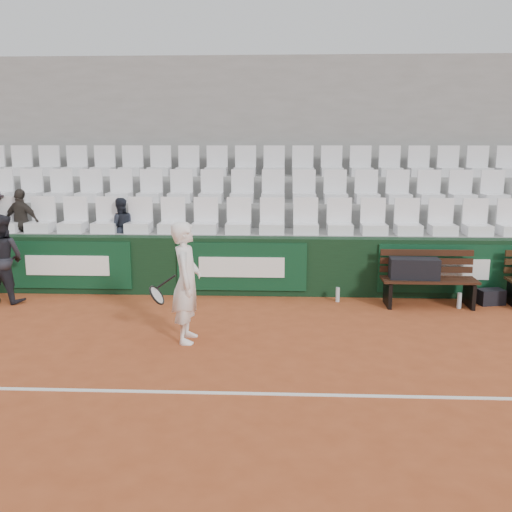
{
  "coord_description": "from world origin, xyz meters",
  "views": [
    {
      "loc": [
        0.48,
        -5.59,
        2.62
      ],
      "look_at": [
        0.11,
        2.4,
        1.0
      ],
      "focal_mm": 40.0,
      "sensor_mm": 36.0,
      "label": 1
    }
  ],
  "objects_px": {
    "water_bottle_near": "(338,295)",
    "tennis_player": "(186,282)",
    "ball_kid": "(3,258)",
    "spectator_b": "(20,198)",
    "sports_bag_ground": "(491,297)",
    "spectator_c": "(119,202)",
    "sports_bag_left": "(414,268)",
    "bench_left": "(428,292)",
    "water_bottle_far": "(459,301)"
  },
  "relations": [
    {
      "from": "water_bottle_far",
      "to": "spectator_c",
      "type": "height_order",
      "value": "spectator_c"
    },
    {
      "from": "sports_bag_left",
      "to": "ball_kid",
      "type": "relative_size",
      "value": 0.53
    },
    {
      "from": "bench_left",
      "to": "water_bottle_far",
      "type": "xyz_separation_m",
      "value": [
        0.46,
        -0.11,
        -0.1
      ]
    },
    {
      "from": "tennis_player",
      "to": "ball_kid",
      "type": "relative_size",
      "value": 1.1
    },
    {
      "from": "ball_kid",
      "to": "spectator_b",
      "type": "height_order",
      "value": "spectator_b"
    },
    {
      "from": "water_bottle_near",
      "to": "spectator_c",
      "type": "xyz_separation_m",
      "value": [
        -3.86,
        0.92,
        1.41
      ]
    },
    {
      "from": "tennis_player",
      "to": "spectator_b",
      "type": "xyz_separation_m",
      "value": [
        -3.49,
        2.9,
        0.81
      ]
    },
    {
      "from": "bench_left",
      "to": "spectator_b",
      "type": "height_order",
      "value": "spectator_b"
    },
    {
      "from": "sports_bag_ground",
      "to": "water_bottle_far",
      "type": "relative_size",
      "value": 1.63
    },
    {
      "from": "ball_kid",
      "to": "water_bottle_near",
      "type": "bearing_deg",
      "value": -164.4
    },
    {
      "from": "ball_kid",
      "to": "spectator_b",
      "type": "xyz_separation_m",
      "value": [
        -0.17,
        1.16,
        0.88
      ]
    },
    {
      "from": "bench_left",
      "to": "sports_bag_left",
      "type": "relative_size",
      "value": 1.95
    },
    {
      "from": "water_bottle_near",
      "to": "water_bottle_far",
      "type": "bearing_deg",
      "value": -8.79
    },
    {
      "from": "sports_bag_left",
      "to": "spectator_c",
      "type": "xyz_separation_m",
      "value": [
        -5.05,
        1.08,
        0.92
      ]
    },
    {
      "from": "tennis_player",
      "to": "ball_kid",
      "type": "bearing_deg",
      "value": 152.44
    },
    {
      "from": "water_bottle_near",
      "to": "tennis_player",
      "type": "bearing_deg",
      "value": -137.79
    },
    {
      "from": "bench_left",
      "to": "tennis_player",
      "type": "height_order",
      "value": "tennis_player"
    },
    {
      "from": "sports_bag_left",
      "to": "sports_bag_ground",
      "type": "xyz_separation_m",
      "value": [
        1.29,
        0.13,
        -0.49
      ]
    },
    {
      "from": "sports_bag_ground",
      "to": "ball_kid",
      "type": "distance_m",
      "value": 8.01
    },
    {
      "from": "water_bottle_far",
      "to": "spectator_c",
      "type": "bearing_deg",
      "value": 168.1
    },
    {
      "from": "tennis_player",
      "to": "spectator_b",
      "type": "distance_m",
      "value": 4.61
    },
    {
      "from": "spectator_c",
      "to": "water_bottle_near",
      "type": "bearing_deg",
      "value": 145.87
    },
    {
      "from": "spectator_b",
      "to": "sports_bag_left",
      "type": "bearing_deg",
      "value": -175.23
    },
    {
      "from": "bench_left",
      "to": "spectator_b",
      "type": "bearing_deg",
      "value": 171.19
    },
    {
      "from": "sports_bag_left",
      "to": "spectator_b",
      "type": "relative_size",
      "value": 0.63
    },
    {
      "from": "sports_bag_ground",
      "to": "sports_bag_left",
      "type": "bearing_deg",
      "value": -174.24
    },
    {
      "from": "sports_bag_ground",
      "to": "ball_kid",
      "type": "relative_size",
      "value": 0.28
    },
    {
      "from": "sports_bag_ground",
      "to": "water_bottle_far",
      "type": "height_order",
      "value": "water_bottle_far"
    },
    {
      "from": "sports_bag_left",
      "to": "ball_kid",
      "type": "bearing_deg",
      "value": -179.34
    },
    {
      "from": "sports_bag_left",
      "to": "sports_bag_ground",
      "type": "relative_size",
      "value": 1.88
    },
    {
      "from": "water_bottle_near",
      "to": "water_bottle_far",
      "type": "xyz_separation_m",
      "value": [
        1.9,
        -0.29,
        0.01
      ]
    },
    {
      "from": "sports_bag_left",
      "to": "water_bottle_near",
      "type": "height_order",
      "value": "sports_bag_left"
    },
    {
      "from": "bench_left",
      "to": "water_bottle_near",
      "type": "distance_m",
      "value": 1.45
    },
    {
      "from": "ball_kid",
      "to": "sports_bag_left",
      "type": "bearing_deg",
      "value": -166.27
    },
    {
      "from": "bench_left",
      "to": "tennis_player",
      "type": "xyz_separation_m",
      "value": [
        -3.61,
        -1.79,
        0.58
      ]
    },
    {
      "from": "water_bottle_far",
      "to": "spectator_b",
      "type": "bearing_deg",
      "value": 170.9
    },
    {
      "from": "sports_bag_left",
      "to": "water_bottle_near",
      "type": "bearing_deg",
      "value": 172.07
    },
    {
      "from": "spectator_c",
      "to": "bench_left",
      "type": "bearing_deg",
      "value": 147.51
    },
    {
      "from": "spectator_b",
      "to": "spectator_c",
      "type": "xyz_separation_m",
      "value": [
        1.81,
        0.0,
        -0.08
      ]
    },
    {
      "from": "sports_bag_ground",
      "to": "spectator_c",
      "type": "xyz_separation_m",
      "value": [
        -6.34,
        0.95,
        1.41
      ]
    },
    {
      "from": "spectator_b",
      "to": "bench_left",
      "type": "bearing_deg",
      "value": -175.06
    },
    {
      "from": "sports_bag_left",
      "to": "water_bottle_far",
      "type": "bearing_deg",
      "value": -10.23
    },
    {
      "from": "water_bottle_far",
      "to": "spectator_b",
      "type": "distance_m",
      "value": 7.81
    },
    {
      "from": "tennis_player",
      "to": "spectator_c",
      "type": "relative_size",
      "value": 1.5
    },
    {
      "from": "water_bottle_near",
      "to": "ball_kid",
      "type": "xyz_separation_m",
      "value": [
        -5.5,
        -0.24,
        0.61
      ]
    },
    {
      "from": "sports_bag_ground",
      "to": "spectator_c",
      "type": "relative_size",
      "value": 0.38
    },
    {
      "from": "bench_left",
      "to": "tennis_player",
      "type": "relative_size",
      "value": 0.94
    },
    {
      "from": "water_bottle_far",
      "to": "tennis_player",
      "type": "height_order",
      "value": "tennis_player"
    },
    {
      "from": "water_bottle_far",
      "to": "ball_kid",
      "type": "bearing_deg",
      "value": 179.61
    },
    {
      "from": "spectator_b",
      "to": "spectator_c",
      "type": "relative_size",
      "value": 1.15
    }
  ]
}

